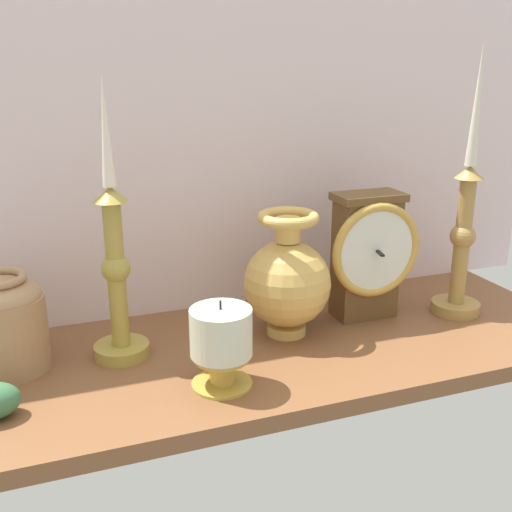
{
  "coord_description": "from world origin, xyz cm",
  "views": [
    {
      "loc": [
        -29.62,
        -76.44,
        40.15
      ],
      "look_at": [
        -1.5,
        0.0,
        14.0
      ],
      "focal_mm": 42.88,
      "sensor_mm": 36.0,
      "label": 1
    }
  ],
  "objects": [
    {
      "name": "mantel_clock",
      "position": [
        19.09,
        4.23,
        10.8
      ],
      "size": [
        15.16,
        9.12,
        20.47
      ],
      "color": "brown",
      "rests_on": "ground_plane"
    },
    {
      "name": "ground_plane",
      "position": [
        0.0,
        0.0,
        -1.2
      ],
      "size": [
        100.0,
        36.0,
        2.4
      ],
      "primitive_type": "cube",
      "color": "brown"
    },
    {
      "name": "brass_vase_bulbous",
      "position": [
        4.47,
        2.68,
        8.73
      ],
      "size": [
        13.18,
        13.18,
        19.2
      ],
      "color": "#DBAE56",
      "rests_on": "ground_plane"
    },
    {
      "name": "candlestick_tall_center",
      "position": [
        34.22,
        0.7,
        13.74
      ],
      "size": [
        7.92,
        7.92,
        42.91
      ],
      "color": "#AA8545",
      "rests_on": "ground_plane"
    },
    {
      "name": "brass_vase_jar",
      "position": [
        -35.39,
        5.37,
        7.02
      ],
      "size": [
        11.11,
        11.11,
        13.6
      ],
      "color": "#A77E55",
      "rests_on": "ground_plane"
    },
    {
      "name": "pillar_candle_front",
      "position": [
        -9.49,
        -8.92,
        6.16
      ],
      "size": [
        7.96,
        7.96,
        11.77
      ],
      "color": "gold",
      "rests_on": "ground_plane"
    },
    {
      "name": "back_wall",
      "position": [
        0.0,
        18.5,
        32.5
      ],
      "size": [
        120.0,
        2.0,
        65.0
      ],
      "primitive_type": "cube",
      "color": "silver",
      "rests_on": "ground_plane"
    },
    {
      "name": "candlestick_tall_left",
      "position": [
        -20.43,
        3.84,
        12.81
      ],
      "size": [
        7.78,
        7.78,
        38.9
      ],
      "color": "#A8923C",
      "rests_on": "ground_plane"
    }
  ]
}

